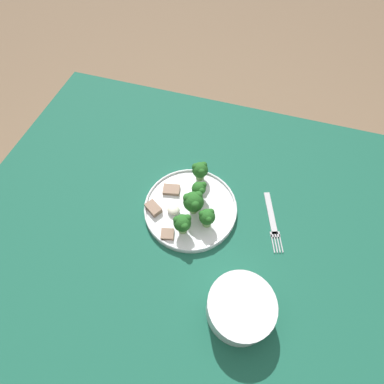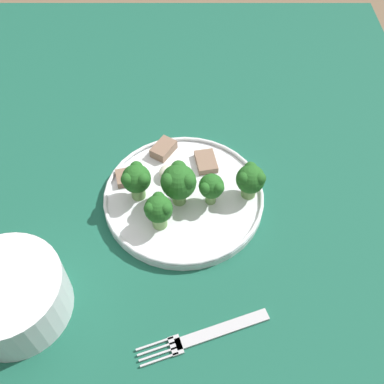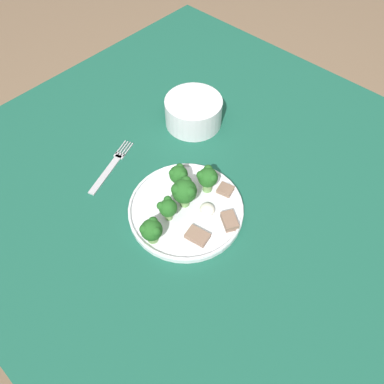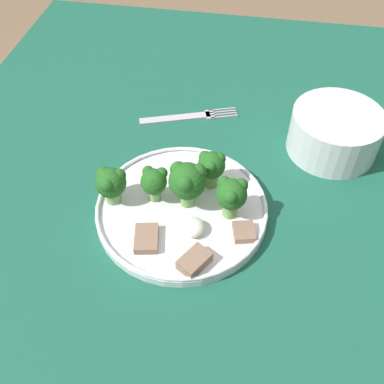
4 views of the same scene
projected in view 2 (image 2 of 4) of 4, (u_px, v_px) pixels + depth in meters
ground_plane at (150, 359)px, 1.25m from camera, size 8.00×8.00×0.00m
table at (123, 238)px, 0.75m from camera, size 1.16×1.06×0.73m
dinner_plate at (184, 197)px, 0.68m from camera, size 0.24×0.24×0.02m
fork at (205, 335)px, 0.55m from camera, size 0.07×0.17×0.00m
cream_bowl at (11, 296)px, 0.55m from camera, size 0.14×0.14×0.07m
broccoli_floret_near_rim_left at (159, 209)px, 0.62m from camera, size 0.04×0.04×0.06m
broccoli_floret_center_left at (211, 189)px, 0.64m from camera, size 0.04×0.04×0.05m
broccoli_floret_back_left at (179, 182)px, 0.63m from camera, size 0.05×0.05×0.07m
broccoli_floret_front_left at (136, 179)px, 0.64m from camera, size 0.04×0.04×0.06m
broccoli_floret_center_back at (250, 179)px, 0.65m from camera, size 0.04×0.04×0.06m
meat_slice_front_slice at (206, 162)px, 0.71m from camera, size 0.05×0.04×0.01m
meat_slice_middle_slice at (164, 149)px, 0.72m from camera, size 0.05×0.04×0.02m
meat_slice_rear_slice at (125, 177)px, 0.69m from camera, size 0.04×0.03×0.01m
sauce_dollop at (169, 173)px, 0.69m from camera, size 0.03×0.03×0.02m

